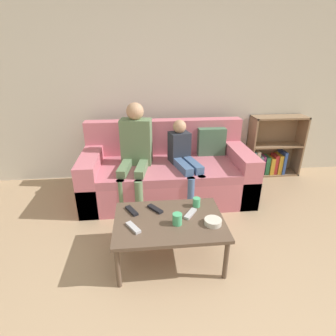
% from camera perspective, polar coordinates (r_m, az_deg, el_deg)
% --- Properties ---
extents(wall_back, '(12.00, 0.06, 2.60)m').
position_cam_1_polar(wall_back, '(3.73, -1.59, 17.37)').
color(wall_back, beige).
rests_on(wall_back, ground_plane).
extents(couch, '(2.07, 0.96, 0.91)m').
position_cam_1_polar(couch, '(3.36, -0.13, -1.08)').
color(couch, '#D1707F').
rests_on(couch, ground_plane).
extents(bookshelf, '(0.78, 0.28, 0.89)m').
position_cam_1_polar(bookshelf, '(4.25, 21.52, 3.31)').
color(bookshelf, '#8E7051').
rests_on(bookshelf, ground_plane).
extents(coffee_table, '(0.94, 0.65, 0.40)m').
position_cam_1_polar(coffee_table, '(2.30, 0.26, -11.99)').
color(coffee_table, brown).
rests_on(coffee_table, ground_plane).
extents(person_adult, '(0.43, 0.70, 1.20)m').
position_cam_1_polar(person_adult, '(3.12, -7.14, 4.47)').
color(person_adult, '#66845B').
rests_on(person_adult, ground_plane).
extents(person_child, '(0.38, 0.69, 0.99)m').
position_cam_1_polar(person_child, '(3.15, 3.50, 2.28)').
color(person_child, '#476693').
rests_on(person_child, ground_plane).
extents(cup_near, '(0.07, 0.07, 0.09)m').
position_cam_1_polar(cup_near, '(2.45, 6.23, -7.42)').
color(cup_near, '#4CB77A').
rests_on(cup_near, coffee_table).
extents(cup_far, '(0.08, 0.08, 0.10)m').
position_cam_1_polar(cup_far, '(2.20, 2.03, -11.04)').
color(cup_far, '#4CB77A').
rests_on(cup_far, coffee_table).
extents(tv_remote_0, '(0.13, 0.17, 0.02)m').
position_cam_1_polar(tv_remote_0, '(2.19, -7.57, -12.71)').
color(tv_remote_0, '#B7B7BC').
rests_on(tv_remote_0, coffee_table).
extents(tv_remote_1, '(0.14, 0.17, 0.02)m').
position_cam_1_polar(tv_remote_1, '(2.35, 4.88, -9.88)').
color(tv_remote_1, '#B7B7BC').
rests_on(tv_remote_1, coffee_table).
extents(tv_remote_2, '(0.14, 0.16, 0.02)m').
position_cam_1_polar(tv_remote_2, '(2.41, -2.81, -8.87)').
color(tv_remote_2, black).
rests_on(tv_remote_2, coffee_table).
extents(tv_remote_3, '(0.12, 0.17, 0.02)m').
position_cam_1_polar(tv_remote_3, '(2.40, -7.90, -9.19)').
color(tv_remote_3, black).
rests_on(tv_remote_3, coffee_table).
extents(snack_bowl, '(0.14, 0.14, 0.05)m').
position_cam_1_polar(snack_bowl, '(2.25, 9.76, -11.46)').
color(snack_bowl, beige).
rests_on(snack_bowl, coffee_table).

